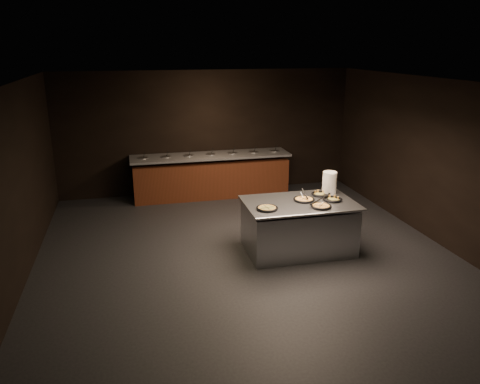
{
  "coord_description": "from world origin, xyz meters",
  "views": [
    {
      "loc": [
        -1.83,
        -6.91,
        3.45
      ],
      "look_at": [
        -0.09,
        0.3,
        1.1
      ],
      "focal_mm": 35.0,
      "sensor_mm": 36.0,
      "label": 1
    }
  ],
  "objects_px": {
    "serving_counter": "(298,227)",
    "pan_veggie_whole": "(267,208)",
    "pan_cheese_whole": "(304,199)",
    "plate_stack": "(329,183)"
  },
  "relations": [
    {
      "from": "serving_counter",
      "to": "pan_veggie_whole",
      "type": "relative_size",
      "value": 5.29
    },
    {
      "from": "plate_stack",
      "to": "pan_cheese_whole",
      "type": "distance_m",
      "value": 0.69
    },
    {
      "from": "serving_counter",
      "to": "plate_stack",
      "type": "distance_m",
      "value": 1.02
    },
    {
      "from": "serving_counter",
      "to": "pan_cheese_whole",
      "type": "bearing_deg",
      "value": 24.56
    },
    {
      "from": "pan_cheese_whole",
      "to": "serving_counter",
      "type": "bearing_deg",
      "value": -155.65
    },
    {
      "from": "serving_counter",
      "to": "plate_stack",
      "type": "relative_size",
      "value": 4.88
    },
    {
      "from": "serving_counter",
      "to": "pan_cheese_whole",
      "type": "height_order",
      "value": "pan_cheese_whole"
    },
    {
      "from": "serving_counter",
      "to": "pan_veggie_whole",
      "type": "xyz_separation_m",
      "value": [
        -0.65,
        -0.23,
        0.49
      ]
    },
    {
      "from": "pan_veggie_whole",
      "to": "pan_cheese_whole",
      "type": "distance_m",
      "value": 0.79
    },
    {
      "from": "plate_stack",
      "to": "pan_cheese_whole",
      "type": "bearing_deg",
      "value": -152.49
    }
  ]
}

